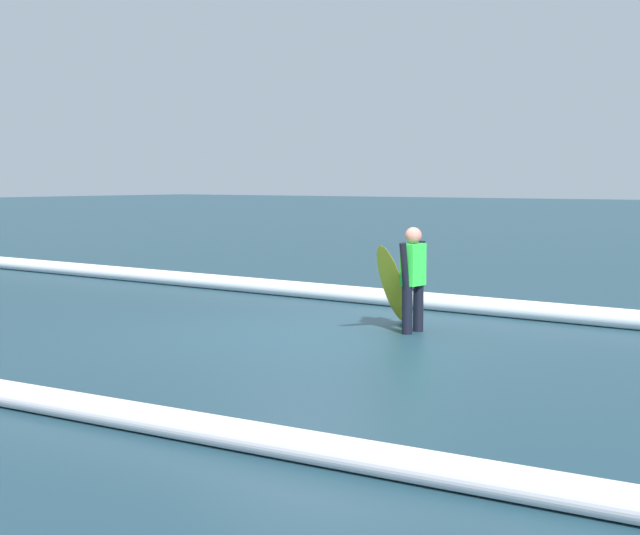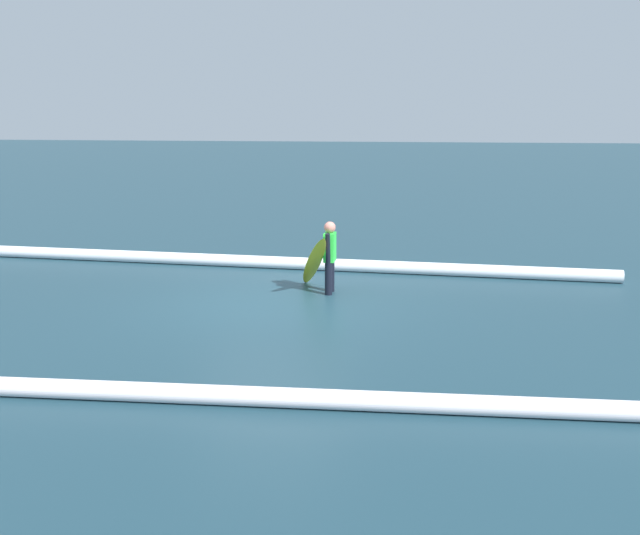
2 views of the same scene
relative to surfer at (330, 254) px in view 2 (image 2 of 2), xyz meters
The scene contains 5 objects.
ground_plane 1.55m from the surfer, 46.61° to the left, with size 176.53×176.53×0.00m, color #1D3A47.
surfer is the anchor object (origin of this frame).
surfboard 0.35m from the surfer, ahead, with size 0.91×1.74×1.23m.
wave_crest_foreground 4.33m from the surfer, 30.23° to the right, with size 0.27×0.27×18.94m, color white.
wave_crest_midground 5.84m from the surfer, 107.67° to the left, with size 0.24×0.24×21.86m, color white.
Camera 2 is at (-3.04, 12.40, 3.32)m, focal length 40.65 mm.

